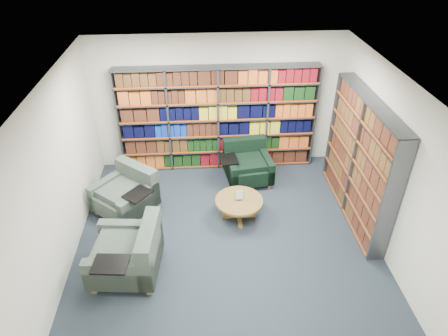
{
  "coord_description": "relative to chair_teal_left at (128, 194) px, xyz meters",
  "views": [
    {
      "loc": [
        -0.41,
        -5.02,
        4.77
      ],
      "look_at": [
        0.0,
        0.6,
        1.05
      ],
      "focal_mm": 32.0,
      "sensor_mm": 36.0,
      "label": 1
    }
  ],
  "objects": [
    {
      "name": "room_shell",
      "position": [
        1.74,
        -0.94,
        1.06
      ],
      "size": [
        5.02,
        5.02,
        2.82
      ],
      "color": "#1E2A31",
      "rests_on": "ground"
    },
    {
      "name": "coffee_table",
      "position": [
        2.0,
        -0.4,
        -0.02
      ],
      "size": [
        0.85,
        0.85,
        0.6
      ],
      "color": "brown",
      "rests_on": "ground"
    },
    {
      "name": "chair_teal_front",
      "position": [
        0.26,
        -1.58,
        0.03
      ],
      "size": [
        1.09,
        1.22,
        0.9
      ],
      "color": "#031D36",
      "rests_on": "ground"
    },
    {
      "name": "bookshelf_back",
      "position": [
        1.74,
        1.4,
        0.76
      ],
      "size": [
        4.0,
        0.28,
        2.2
      ],
      "color": "#47494F",
      "rests_on": "ground"
    },
    {
      "name": "chair_teal_left",
      "position": [
        0.0,
        0.0,
        0.0
      ],
      "size": [
        1.29,
        1.29,
        0.84
      ],
      "color": "#031D36",
      "rests_on": "ground"
    },
    {
      "name": "bookshelf_right",
      "position": [
        4.08,
        -0.34,
        0.76
      ],
      "size": [
        0.28,
        2.5,
        2.2
      ],
      "color": "#47494F",
      "rests_on": "ground"
    },
    {
      "name": "chair_green_right",
      "position": [
        2.3,
        0.86,
        -0.02
      ],
      "size": [
        1.09,
        0.98,
        0.8
      ],
      "color": "black",
      "rests_on": "ground"
    }
  ]
}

